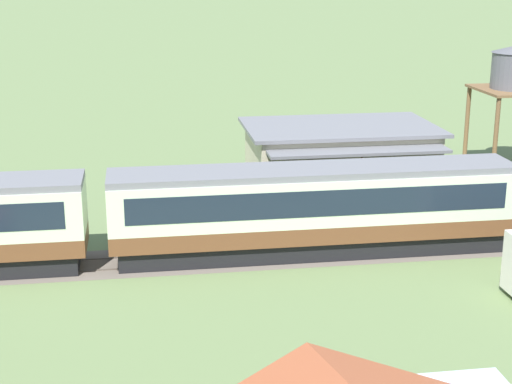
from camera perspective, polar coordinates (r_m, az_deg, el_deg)
passenger_train at (r=36.18m, az=4.65°, el=-1.02°), size 97.54×3.02×4.13m
railway_track at (r=36.11m, az=-4.05°, el=-4.87°), size 139.70×3.60×0.04m
station_building at (r=45.02m, az=6.07°, el=2.23°), size 10.76×8.15×4.24m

